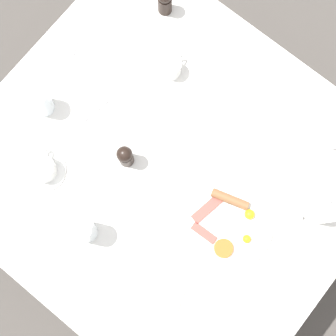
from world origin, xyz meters
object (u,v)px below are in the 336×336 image
object	(u,v)px
teacup_with_saucer_left	(333,135)
teapot_near	(323,202)
napkin_folded	(157,290)
water_glass_tall	(40,102)
breakfast_plate	(227,223)
water_glass_short	(84,231)
fork_spare	(101,105)
salt_grinder	(165,0)
spoon_for_tea	(73,52)
pepper_grinder	(125,156)
teacup_with_saucer_right	(43,169)
knife_by_plate	(242,114)
creamer_jug	(171,68)

from	to	relation	value
teacup_with_saucer_left	teapot_near	bearing A→B (deg)	-154.97
napkin_folded	water_glass_tall	bearing A→B (deg)	71.46
breakfast_plate	water_glass_short	size ratio (longest dim) A/B	2.30
breakfast_plate	fork_spare	distance (m)	0.54
salt_grinder	spoon_for_tea	xyz separation A→B (m)	(-0.30, 0.14, -0.05)
water_glass_short	salt_grinder	world-z (taller)	water_glass_short
teacup_with_saucer_left	pepper_grinder	xyz separation A→B (m)	(-0.45, 0.45, 0.03)
teacup_with_saucer_right	water_glass_short	bearing A→B (deg)	-105.06
water_glass_short	spoon_for_tea	size ratio (longest dim) A/B	0.82
fork_spare	pepper_grinder	bearing A→B (deg)	-115.81
teapot_near	knife_by_plate	xyz separation A→B (m)	(0.08, 0.35, -0.04)
teapot_near	water_glass_short	xyz separation A→B (m)	(-0.50, 0.49, 0.02)
spoon_for_tea	pepper_grinder	bearing A→B (deg)	-114.16
teapot_near	knife_by_plate	world-z (taller)	teapot_near
water_glass_short	spoon_for_tea	bearing A→B (deg)	45.20
water_glass_short	pepper_grinder	xyz separation A→B (m)	(0.24, 0.05, -0.00)
teacup_with_saucer_right	napkin_folded	xyz separation A→B (m)	(-0.06, -0.49, -0.02)
teacup_with_saucer_left	napkin_folded	xyz separation A→B (m)	(-0.69, 0.13, -0.02)
teacup_with_saucer_right	knife_by_plate	world-z (taller)	teacup_with_saucer_right
creamer_jug	teacup_with_saucer_right	bearing A→B (deg)	168.48
water_glass_short	fork_spare	size ratio (longest dim) A/B	0.65
teacup_with_saucer_right	pepper_grinder	distance (m)	0.26
teapot_near	spoon_for_tea	size ratio (longest dim) A/B	1.29
teapot_near	pepper_grinder	bearing A→B (deg)	-41.65
breakfast_plate	creamer_jug	bearing A→B (deg)	57.99
teacup_with_saucer_left	water_glass_tall	bearing A→B (deg)	122.56
pepper_grinder	salt_grinder	bearing A→B (deg)	25.71
breakfast_plate	teacup_with_saucer_left	xyz separation A→B (m)	(0.41, -0.09, 0.02)
napkin_folded	knife_by_plate	distance (m)	0.60
napkin_folded	pepper_grinder	bearing A→B (deg)	52.65
teacup_with_saucer_left	water_glass_tall	distance (m)	0.90
teapot_near	water_glass_tall	distance (m)	0.90
pepper_grinder	knife_by_plate	xyz separation A→B (m)	(0.34, -0.19, -0.05)
spoon_for_tea	napkin_folded	bearing A→B (deg)	-120.80
pepper_grinder	knife_by_plate	distance (m)	0.39
teapot_near	water_glass_tall	bearing A→B (deg)	-48.43
teapot_near	spoon_for_tea	distance (m)	0.90
teacup_with_saucer_right	pepper_grinder	bearing A→B (deg)	-43.70
teacup_with_saucer_right	fork_spare	world-z (taller)	teacup_with_saucer_right
water_glass_tall	creamer_jug	bearing A→B (deg)	-34.49
teacup_with_saucer_right	knife_by_plate	distance (m)	0.64
water_glass_tall	napkin_folded	xyz separation A→B (m)	(-0.21, -0.63, -0.05)
breakfast_plate	pepper_grinder	xyz separation A→B (m)	(-0.04, 0.36, 0.05)
creamer_jug	napkin_folded	size ratio (longest dim) A/B	0.51
breakfast_plate	knife_by_plate	xyz separation A→B (m)	(0.30, 0.17, -0.01)
spoon_for_tea	breakfast_plate	bearing A→B (deg)	-99.63
water_glass_tall	knife_by_plate	world-z (taller)	water_glass_tall
teacup_with_saucer_right	pepper_grinder	world-z (taller)	pepper_grinder
teacup_with_saucer_left	fork_spare	size ratio (longest dim) A/B	0.71
teacup_with_saucer_left	napkin_folded	bearing A→B (deg)	169.50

